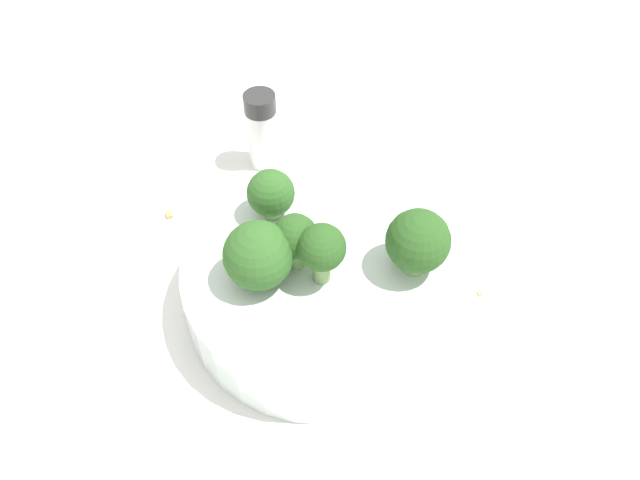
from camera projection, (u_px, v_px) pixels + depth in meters
ground_plane at (320, 302)px, 0.54m from camera, size 3.00×3.00×0.00m
bowl at (320, 284)px, 0.52m from camera, size 0.22×0.22×0.05m
broccoli_floret_0 at (418, 242)px, 0.47m from camera, size 0.05×0.05×0.06m
broccoli_floret_1 at (322, 249)px, 0.46m from camera, size 0.04×0.04×0.06m
broccoli_floret_2 at (271, 194)px, 0.51m from camera, size 0.04×0.04×0.05m
broccoli_floret_3 at (258, 256)px, 0.47m from camera, size 0.05×0.05×0.06m
broccoli_floret_4 at (295, 238)px, 0.47m from camera, size 0.04×0.04×0.05m
pepper_shaker at (262, 130)px, 0.62m from camera, size 0.03×0.03×0.08m
almond_crumb_0 at (404, 196)px, 0.62m from camera, size 0.01×0.01×0.01m
almond_crumb_1 at (169, 213)px, 0.60m from camera, size 0.01×0.01×0.01m
almond_crumb_2 at (480, 293)px, 0.54m from camera, size 0.01×0.01×0.01m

